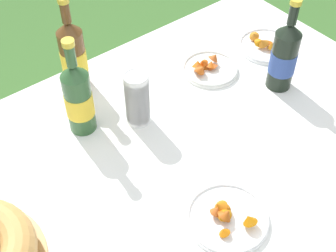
# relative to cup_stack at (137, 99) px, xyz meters

# --- Properties ---
(garden_table) EXTENTS (1.59, 1.18, 0.72)m
(garden_table) POSITION_rel_cup_stack_xyz_m (-0.01, -0.25, -0.15)
(garden_table) COLOR brown
(garden_table) RESTS_ON ground_plane
(tablecloth) EXTENTS (1.60, 1.19, 0.10)m
(tablecloth) POSITION_rel_cup_stack_xyz_m (-0.01, -0.25, -0.10)
(tablecloth) COLOR white
(tablecloth) RESTS_ON garden_table
(cup_stack) EXTENTS (0.07, 0.07, 0.18)m
(cup_stack) POSITION_rel_cup_stack_xyz_m (0.00, 0.00, 0.00)
(cup_stack) COLOR white
(cup_stack) RESTS_ON tablecloth
(cider_bottle_green) EXTENTS (0.08, 0.08, 0.31)m
(cider_bottle_green) POSITION_rel_cup_stack_xyz_m (-0.15, 0.08, 0.03)
(cider_bottle_green) COLOR #2D562D
(cider_bottle_green) RESTS_ON tablecloth
(cider_bottle_amber) EXTENTS (0.08, 0.08, 0.32)m
(cider_bottle_amber) POSITION_rel_cup_stack_xyz_m (-0.06, 0.26, 0.03)
(cider_bottle_amber) COLOR brown
(cider_bottle_amber) RESTS_ON tablecloth
(juice_bottle_red) EXTENTS (0.08, 0.08, 0.32)m
(juice_bottle_red) POSITION_rel_cup_stack_xyz_m (0.45, -0.15, 0.03)
(juice_bottle_red) COLOR black
(juice_bottle_red) RESTS_ON tablecloth
(snack_plate_left) EXTENTS (0.21, 0.21, 0.06)m
(snack_plate_left) POSITION_rel_cup_stack_xyz_m (-0.03, -0.42, -0.07)
(snack_plate_left) COLOR white
(snack_plate_left) RESTS_ON tablecloth
(snack_plate_right) EXTENTS (0.19, 0.19, 0.06)m
(snack_plate_right) POSITION_rel_cup_stack_xyz_m (0.32, 0.04, -0.07)
(snack_plate_right) COLOR white
(snack_plate_right) RESTS_ON tablecloth
(snack_plate_far) EXTENTS (0.21, 0.21, 0.06)m
(snack_plate_far) POSITION_rel_cup_stack_xyz_m (0.57, 0.01, -0.08)
(snack_plate_far) COLOR white
(snack_plate_far) RESTS_ON tablecloth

